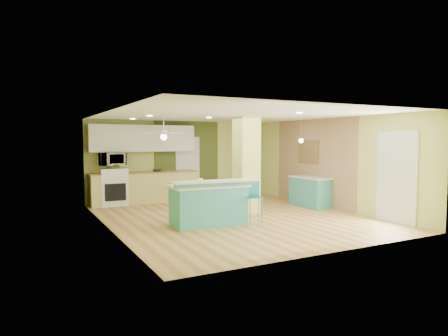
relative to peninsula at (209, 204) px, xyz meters
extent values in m
cube|color=#A17038|center=(0.93, 0.53, -0.48)|extent=(6.00, 7.00, 0.01)
cube|color=white|center=(0.93, 0.53, 2.03)|extent=(6.00, 7.00, 0.01)
cube|color=#C2CB6D|center=(0.93, 4.03, 0.77)|extent=(6.00, 0.01, 2.50)
cube|color=#C2CB6D|center=(0.93, -2.98, 0.77)|extent=(6.00, 0.01, 2.50)
cube|color=#C2CB6D|center=(-2.07, 0.53, 0.77)|extent=(0.01, 7.00, 2.50)
cube|color=#C2CB6D|center=(3.94, 0.53, 0.77)|extent=(0.01, 7.00, 2.50)
cube|color=#88694D|center=(3.92, 1.13, 0.77)|extent=(0.02, 3.40, 2.50)
cube|color=#445220|center=(1.13, 4.02, 0.77)|extent=(2.20, 0.02, 2.50)
cube|color=silver|center=(1.13, 3.99, 0.52)|extent=(0.82, 0.05, 2.00)
cube|color=white|center=(3.90, -1.77, 0.57)|extent=(0.04, 1.08, 2.10)
cube|color=#D6E168|center=(1.58, 1.03, 0.77)|extent=(0.55, 0.55, 2.50)
cube|color=#CEC16C|center=(-0.37, 3.73, -0.03)|extent=(3.20, 0.60, 0.90)
cube|color=olive|center=(-0.37, 3.73, 0.44)|extent=(3.25, 0.63, 0.04)
cube|color=white|center=(-1.32, 3.73, -0.03)|extent=(0.76, 0.64, 0.90)
cube|color=black|center=(-1.32, 3.40, -0.06)|extent=(0.59, 0.02, 0.50)
cube|color=white|center=(-1.32, 3.43, 0.51)|extent=(0.76, 0.06, 0.18)
cube|color=silver|center=(-0.37, 3.85, 1.47)|extent=(3.20, 0.34, 0.80)
imported|color=white|center=(-1.32, 3.73, 0.87)|extent=(0.70, 0.48, 0.39)
cylinder|color=silver|center=(-0.17, 2.53, 1.82)|extent=(0.03, 0.03, 0.40)
cylinder|color=silver|center=(-0.17, 2.53, 1.62)|extent=(0.24, 0.24, 0.10)
sphere|color=white|center=(-0.17, 2.53, 1.50)|extent=(0.18, 0.18, 0.18)
cylinder|color=silver|center=(3.58, 1.28, 1.71)|extent=(0.01, 0.01, 0.62)
sphere|color=white|center=(3.58, 1.28, 1.40)|extent=(0.14, 0.14, 0.14)
cube|color=brown|center=(3.90, 1.33, 1.07)|extent=(0.03, 0.90, 0.70)
cube|color=teal|center=(0.00, 0.02, -0.05)|extent=(1.64, 0.88, 0.85)
cube|color=beige|center=(0.00, 0.02, 0.40)|extent=(1.74, 0.98, 0.05)
cube|color=teal|center=(-0.02, -0.36, 0.48)|extent=(1.82, 0.22, 0.12)
cube|color=beige|center=(-0.02, -0.36, 0.54)|extent=(1.95, 0.49, 0.04)
cylinder|color=#1D6E83|center=(0.74, -0.57, -0.17)|extent=(0.02, 0.02, 0.61)
cylinder|color=#1D6E83|center=(1.00, -0.64, -0.17)|extent=(0.02, 0.02, 0.61)
cylinder|color=#1D6E83|center=(0.81, -0.31, -0.17)|extent=(0.02, 0.02, 0.61)
cylinder|color=#1D6E83|center=(1.07, -0.37, -0.17)|extent=(0.02, 0.02, 0.61)
cube|color=#1D6E83|center=(0.90, -0.47, 0.15)|extent=(0.39, 0.39, 0.03)
cube|color=#1D6E83|center=(0.94, -0.33, 0.33)|extent=(0.32, 0.11, 0.34)
cube|color=teal|center=(3.63, 0.93, -0.07)|extent=(0.52, 1.26, 0.81)
cube|color=silver|center=(3.63, 0.93, 0.35)|extent=(0.56, 1.31, 0.04)
imported|color=#3D2919|center=(0.03, 3.73, 0.50)|extent=(0.29, 0.29, 0.07)
cylinder|color=yellow|center=(-0.26, -0.09, 0.50)|extent=(0.14, 0.14, 0.16)
camera|label=1|loc=(-3.78, -7.99, 1.42)|focal=32.00mm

